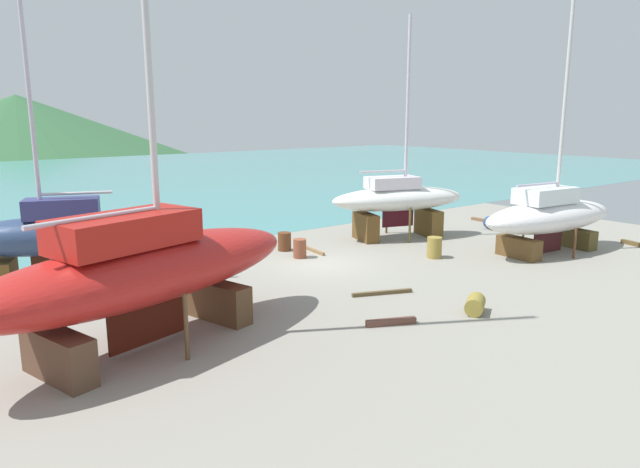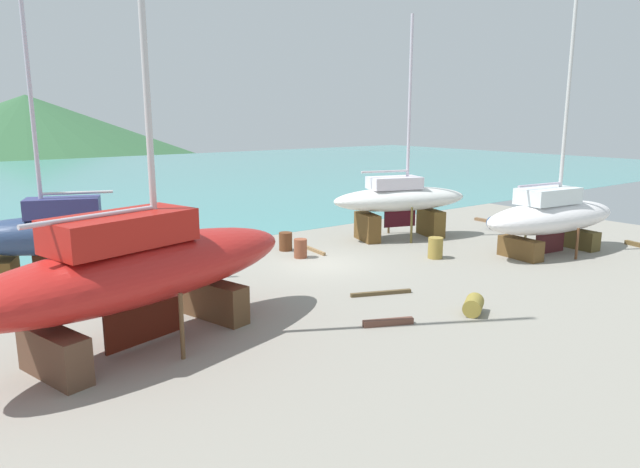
% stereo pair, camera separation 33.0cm
% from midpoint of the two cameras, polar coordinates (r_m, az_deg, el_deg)
% --- Properties ---
extents(ground_plane, '(40.36, 40.36, 0.00)m').
position_cam_midpoint_polar(ground_plane, '(22.02, 6.49, -4.94)').
color(ground_plane, gray).
extents(sea_water, '(145.38, 64.38, 0.01)m').
position_cam_midpoint_polar(sea_water, '(59.66, -22.76, 4.79)').
color(sea_water, teal).
rests_on(sea_water, ground).
extents(headland_hill, '(123.63, 123.63, 22.95)m').
position_cam_midpoint_polar(headland_hill, '(169.58, -26.93, 8.38)').
color(headland_hill, '#34623B').
rests_on(headland_hill, ground).
extents(sailboat_mid_port, '(10.81, 5.56, 17.94)m').
position_cam_midpoint_polar(sailboat_mid_port, '(16.30, -16.96, -3.26)').
color(sailboat_mid_port, brown).
rests_on(sailboat_mid_port, ground).
extents(sailboat_large_starboard, '(8.22, 3.44, 13.18)m').
position_cam_midpoint_polar(sailboat_large_starboard, '(28.44, 22.38, 1.66)').
color(sailboat_large_starboard, brown).
rests_on(sailboat_large_starboard, ground).
extents(sailboat_small_center, '(7.70, 4.50, 11.13)m').
position_cam_midpoint_polar(sailboat_small_center, '(29.85, 8.27, 3.32)').
color(sailboat_small_center, brown).
rests_on(sailboat_small_center, ground).
extents(sailboat_far_slipway, '(7.43, 4.36, 11.07)m').
position_cam_midpoint_polar(sailboat_far_slipway, '(23.57, -24.46, -0.09)').
color(sailboat_far_slipway, brown).
rests_on(sailboat_far_slipway, ground).
extents(barrel_tar_black, '(0.77, 0.77, 0.86)m').
position_cam_midpoint_polar(barrel_tar_black, '(25.70, -1.59, -1.44)').
color(barrel_tar_black, brown).
rests_on(barrel_tar_black, ground).
extents(barrel_tipped_right, '(0.85, 0.85, 0.87)m').
position_cam_midpoint_polar(barrel_tipped_right, '(27.11, -3.10, -0.75)').
color(barrel_tipped_right, brown).
rests_on(barrel_tipped_right, ground).
extents(barrel_rust_mid, '(0.80, 0.80, 0.95)m').
position_cam_midpoint_polar(barrel_rust_mid, '(26.14, 11.78, -1.36)').
color(barrel_rust_mid, olive).
rests_on(barrel_rust_mid, ground).
extents(barrel_ochre, '(0.98, 1.05, 0.68)m').
position_cam_midpoint_polar(barrel_ochre, '(33.53, 17.31, 0.99)').
color(barrel_ochre, navy).
rests_on(barrel_ochre, ground).
extents(barrel_rust_near, '(1.10, 0.99, 0.59)m').
position_cam_midpoint_polar(barrel_rust_near, '(19.25, 15.51, -6.85)').
color(barrel_rust_near, olive).
rests_on(barrel_rust_near, ground).
extents(timber_short_skew, '(1.24, 0.63, 0.15)m').
position_cam_midpoint_polar(timber_short_skew, '(22.38, -13.33, -4.70)').
color(timber_short_skew, brown).
rests_on(timber_short_skew, ground).
extents(timber_plank_near, '(1.53, 0.84, 0.20)m').
position_cam_midpoint_polar(timber_plank_near, '(17.81, 7.34, -8.71)').
color(timber_plank_near, brown).
rests_on(timber_plank_near, ground).
extents(timber_plank_far, '(0.29, 2.50, 0.16)m').
position_cam_midpoint_polar(timber_plank_far, '(35.56, 17.04, 1.18)').
color(timber_plank_far, brown).
rests_on(timber_plank_far, ground).
extents(timber_short_cross, '(0.34, 1.97, 0.15)m').
position_cam_midpoint_polar(timber_short_cross, '(26.92, -0.28, -1.60)').
color(timber_short_cross, olive).
rests_on(timber_short_cross, ground).
extents(timber_long_fore, '(0.54, 1.38, 0.20)m').
position_cam_midpoint_polar(timber_long_fore, '(32.01, 29.36, -0.94)').
color(timber_long_fore, brown).
rests_on(timber_long_fore, ground).
extents(timber_long_aft, '(2.15, 1.00, 0.13)m').
position_cam_midpoint_polar(timber_long_aft, '(20.67, 6.55, -5.86)').
color(timber_long_aft, brown).
rests_on(timber_long_aft, ground).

